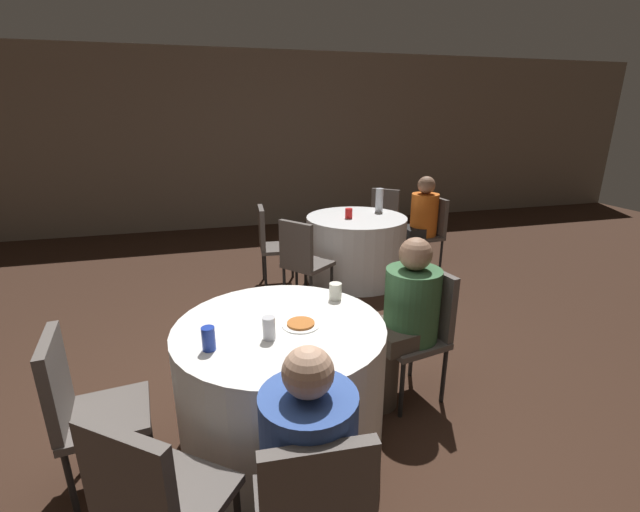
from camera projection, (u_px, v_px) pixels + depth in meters
ground_plane at (270, 430)px, 2.62m from camera, size 16.00×16.00×0.00m
wall_back at (217, 143)px, 6.87m from camera, size 16.00×0.06×2.80m
table_near at (282, 383)px, 2.46m from camera, size 1.17×1.17×0.74m
table_far at (356, 248)px, 4.93m from camera, size 1.13×1.13×0.74m
chair_near_west at (82, 402)px, 2.05m from camera, size 0.45×0.45×0.89m
chair_near_south at (314, 512)px, 1.48m from camera, size 0.43×0.43×0.89m
chair_near_east at (422, 322)px, 2.83m from camera, size 0.47×0.47×0.89m
chair_near_southwest at (152, 499)px, 1.54m from camera, size 0.56×0.56×0.89m
chair_far_northeast at (383, 217)px, 5.71m from camera, size 0.56×0.56×0.89m
chair_far_west at (270, 239)px, 4.70m from camera, size 0.43×0.43×0.89m
chair_far_southwest at (302, 257)px, 4.13m from camera, size 0.56×0.56×0.89m
chair_far_east at (430, 227)px, 5.19m from camera, size 0.43×0.43×0.89m
person_orange_shirt at (418, 225)px, 5.12m from camera, size 0.50×0.33×1.15m
person_blue_shirt at (306, 467)px, 1.62m from camera, size 0.35×0.51×1.12m
person_green_jacket at (402, 321)px, 2.75m from camera, size 0.51×0.39×1.13m
pizza_plate_near at (301, 324)px, 2.35m from camera, size 0.21×0.21×0.02m
soda_can_silver at (269, 328)px, 2.19m from camera, size 0.07×0.07×0.12m
soda_can_blue at (209, 339)px, 2.09m from camera, size 0.07×0.07×0.12m
cup_near at (335, 291)px, 2.67m from camera, size 0.08×0.08×0.11m
bottle_far at (379, 200)px, 5.04m from camera, size 0.09×0.09×0.27m
cup_far at (349, 213)px, 4.73m from camera, size 0.08×0.08×0.11m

